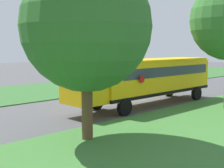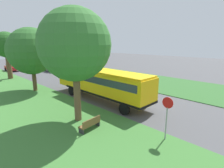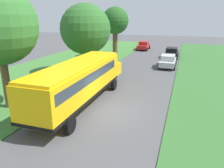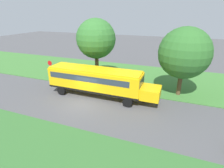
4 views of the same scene
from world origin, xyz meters
TOP-DOWN VIEW (x-y plane):
  - ground_plane at (0.00, 0.00)m, footprint 120.00×120.00m
  - grass_verge at (-10.00, 0.00)m, footprint 12.00×80.00m
  - grass_far_side at (9.00, 0.00)m, footprint 10.00×80.00m
  - school_bus at (-2.23, 0.64)m, footprint 2.84×12.42m
  - car_silver_nearest at (2.80, 14.95)m, footprint 2.02×4.40m
  - car_black_middle at (2.80, 21.74)m, footprint 2.02×4.40m
  - car_red_furthest at (-2.80, 28.50)m, footprint 2.02×4.40m
  - oak_tree_beside_bus at (-6.66, -1.44)m, footprint 5.10×5.10m
  - oak_tree_roadside_mid at (-5.80, 9.12)m, footprint 5.45×5.45m
  - oak_tree_far_end at (-5.55, 19.47)m, footprint 4.01×4.01m
  - stop_sign at (-4.60, -7.61)m, footprint 0.08×0.68m
  - park_bench at (-7.14, -3.45)m, footprint 1.64×0.65m

SIDE VIEW (x-z plane):
  - ground_plane at x=0.00m, z-range 0.00..0.00m
  - grass_far_side at x=9.00m, z-range 0.00..0.07m
  - grass_verge at x=-10.00m, z-range 0.00..0.08m
  - park_bench at x=-7.14m, z-range 0.01..0.93m
  - car_silver_nearest at x=2.80m, z-range 0.10..1.66m
  - car_black_middle at x=2.80m, z-range 0.10..1.66m
  - car_red_furthest at x=-2.80m, z-range 0.10..1.66m
  - stop_sign at x=-4.60m, z-range 0.37..3.11m
  - school_bus at x=-2.23m, z-range 0.34..3.50m
  - oak_tree_roadside_mid at x=-5.80m, z-range 1.05..8.62m
  - oak_tree_far_end at x=-5.55m, z-range 1.61..9.13m
  - oak_tree_beside_bus at x=-6.66m, z-range 1.59..9.82m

